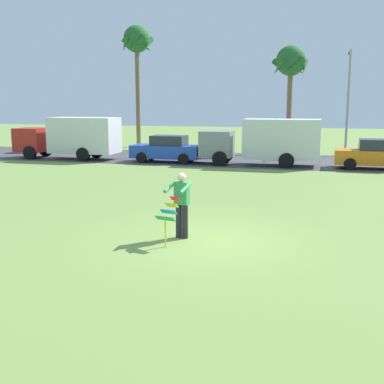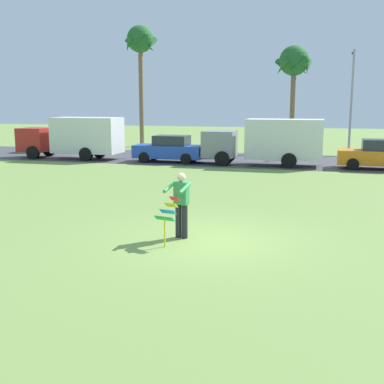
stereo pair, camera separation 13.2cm
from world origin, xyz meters
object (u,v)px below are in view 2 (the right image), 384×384
(person_kite_flyer, at_px, (181,203))
(kite_held, at_px, (168,214))
(palm_tree_left_near, at_px, (140,45))
(streetlight_pole, at_px, (352,96))
(parked_car_blue, at_px, (170,149))
(parked_car_orange, at_px, (379,155))
(parked_truck_grey_van, at_px, (269,141))
(parked_truck_red_cab, at_px, (75,137))
(palm_tree_right_near, at_px, (294,65))

(person_kite_flyer, distance_m, kite_held, 0.74)
(kite_held, height_order, palm_tree_left_near, palm_tree_left_near)
(palm_tree_left_near, bearing_deg, streetlight_pole, -7.57)
(parked_car_blue, height_order, parked_car_orange, same)
(person_kite_flyer, bearing_deg, parked_truck_grey_van, 88.76)
(kite_held, relative_size, parked_truck_red_cab, 0.18)
(parked_truck_red_cab, height_order, parked_car_blue, parked_truck_red_cab)
(person_kite_flyer, xyz_separation_m, parked_truck_red_cab, (-11.88, 15.74, 0.46))
(parked_truck_grey_van, distance_m, parked_car_orange, 5.88)
(person_kite_flyer, relative_size, parked_car_blue, 0.41)
(kite_held, relative_size, parked_car_orange, 0.28)
(person_kite_flyer, height_order, parked_car_orange, person_kite_flyer)
(palm_tree_left_near, bearing_deg, parked_truck_red_cab, -94.58)
(parked_car_orange, height_order, palm_tree_right_near, palm_tree_right_near)
(streetlight_pole, bearing_deg, palm_tree_right_near, 166.26)
(parked_truck_grey_van, xyz_separation_m, palm_tree_right_near, (0.57, 8.22, 4.74))
(palm_tree_right_near, bearing_deg, parked_truck_grey_van, -93.97)
(kite_held, height_order, streetlight_pole, streetlight_pole)
(parked_truck_grey_van, height_order, palm_tree_left_near, palm_tree_left_near)
(person_kite_flyer, distance_m, streetlight_pole, 23.70)
(parked_truck_red_cab, bearing_deg, palm_tree_left_near, 85.42)
(parked_car_blue, distance_m, streetlight_pole, 13.13)
(parked_truck_red_cab, bearing_deg, person_kite_flyer, -52.94)
(parked_truck_red_cab, xyz_separation_m, parked_truck_grey_van, (12.23, -0.00, 0.00))
(parked_truck_red_cab, bearing_deg, palm_tree_right_near, 32.71)
(parked_car_orange, xyz_separation_m, palm_tree_left_near, (-17.32, 9.38, 7.24))
(parked_car_blue, xyz_separation_m, palm_tree_right_near, (6.50, 8.22, 5.38))
(kite_held, height_order, palm_tree_right_near, palm_tree_right_near)
(parked_truck_red_cab, height_order, parked_truck_grey_van, same)
(parked_car_blue, xyz_separation_m, palm_tree_left_near, (-5.54, 9.38, 7.24))
(parked_truck_grey_van, relative_size, parked_car_orange, 1.60)
(parked_car_blue, bearing_deg, parked_car_orange, 0.00)
(parked_truck_grey_van, height_order, streetlight_pole, streetlight_pole)
(parked_car_blue, height_order, parked_truck_grey_van, parked_truck_grey_van)
(parked_car_orange, distance_m, palm_tree_right_near, 11.15)
(parked_car_blue, height_order, palm_tree_left_near, palm_tree_left_near)
(parked_truck_red_cab, relative_size, parked_car_orange, 1.60)
(parked_car_blue, bearing_deg, palm_tree_right_near, 51.65)
(palm_tree_right_near, bearing_deg, kite_held, -92.39)
(person_kite_flyer, xyz_separation_m, palm_tree_right_near, (0.91, 23.96, 5.20))
(person_kite_flyer, bearing_deg, parked_truck_red_cab, 127.06)
(parked_truck_grey_van, distance_m, streetlight_pole, 8.93)
(parked_truck_red_cab, bearing_deg, parked_car_orange, 0.00)
(kite_held, distance_m, palm_tree_left_near, 28.99)
(parked_truck_red_cab, distance_m, palm_tree_right_near, 15.93)
(parked_car_blue, bearing_deg, kite_held, -71.60)
(parked_car_orange, xyz_separation_m, palm_tree_right_near, (-5.27, 8.22, 5.38))
(parked_truck_grey_van, relative_size, palm_tree_left_near, 0.71)
(person_kite_flyer, relative_size, parked_truck_grey_van, 0.26)
(parked_car_blue, height_order, streetlight_pole, streetlight_pole)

